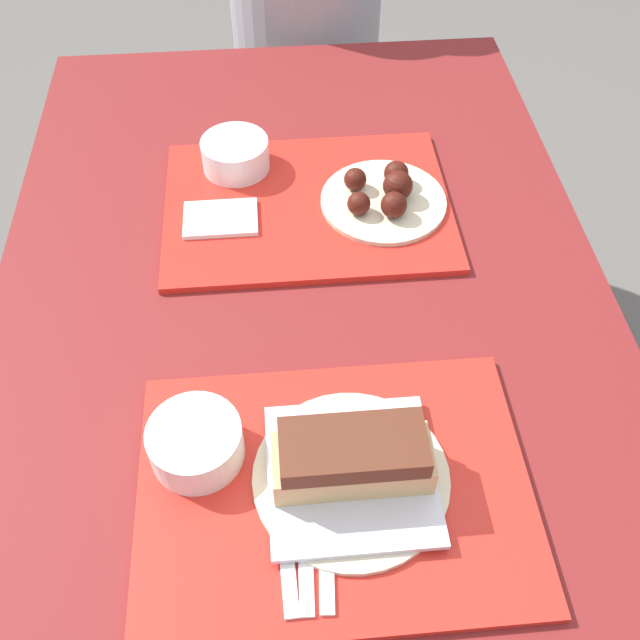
% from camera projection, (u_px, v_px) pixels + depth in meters
% --- Properties ---
extents(ground_plane, '(12.00, 12.00, 0.00)m').
position_uv_depth(ground_plane, '(312.00, 546.00, 1.54)').
color(ground_plane, '#605B56').
extents(picnic_table, '(0.91, 1.56, 0.72)m').
position_uv_depth(picnic_table, '(308.00, 378.00, 1.05)').
color(picnic_table, maroon).
rests_on(picnic_table, ground_plane).
extents(picnic_bench_far, '(0.86, 0.28, 0.44)m').
position_uv_depth(picnic_bench_far, '(281.00, 125.00, 1.88)').
color(picnic_bench_far, maroon).
rests_on(picnic_bench_far, ground_plane).
extents(tray_near, '(0.46, 0.34, 0.01)m').
position_uv_depth(tray_near, '(334.00, 489.00, 0.84)').
color(tray_near, red).
rests_on(tray_near, picnic_table).
extents(tray_far, '(0.46, 0.34, 0.01)m').
position_uv_depth(tray_far, '(307.00, 206.00, 1.15)').
color(tray_far, red).
rests_on(tray_far, picnic_table).
extents(bowl_coleslaw_near, '(0.11, 0.11, 0.05)m').
position_uv_depth(bowl_coleslaw_near, '(196.00, 442.00, 0.84)').
color(bowl_coleslaw_near, white).
rests_on(bowl_coleslaw_near, tray_near).
extents(brisket_sandwich_plate, '(0.23, 0.23, 0.09)m').
position_uv_depth(brisket_sandwich_plate, '(352.00, 466.00, 0.81)').
color(brisket_sandwich_plate, beige).
rests_on(brisket_sandwich_plate, tray_near).
extents(plastic_fork_near, '(0.02, 0.17, 0.00)m').
position_uv_depth(plastic_fork_near, '(305.00, 538.00, 0.79)').
color(plastic_fork_near, white).
rests_on(plastic_fork_near, tray_near).
extents(plastic_knife_near, '(0.03, 0.17, 0.00)m').
position_uv_depth(plastic_knife_near, '(325.00, 537.00, 0.79)').
color(plastic_knife_near, white).
rests_on(plastic_knife_near, tray_near).
extents(plastic_spoon_near, '(0.02, 0.17, 0.00)m').
position_uv_depth(plastic_spoon_near, '(285.00, 540.00, 0.79)').
color(plastic_spoon_near, white).
rests_on(plastic_spoon_near, tray_near).
extents(condiment_packet, '(0.04, 0.03, 0.01)m').
position_uv_depth(condiment_packet, '(330.00, 429.00, 0.88)').
color(condiment_packet, teal).
rests_on(condiment_packet, tray_near).
extents(bowl_coleslaw_far, '(0.11, 0.11, 0.05)m').
position_uv_depth(bowl_coleslaw_far, '(235.00, 153.00, 1.18)').
color(bowl_coleslaw_far, white).
rests_on(bowl_coleslaw_far, tray_far).
extents(wings_plate_far, '(0.20, 0.20, 0.06)m').
position_uv_depth(wings_plate_far, '(384.00, 195.00, 1.14)').
color(wings_plate_far, beige).
rests_on(wings_plate_far, tray_far).
extents(napkin_far, '(0.12, 0.08, 0.01)m').
position_uv_depth(napkin_far, '(221.00, 218.00, 1.12)').
color(napkin_far, white).
rests_on(napkin_far, tray_far).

